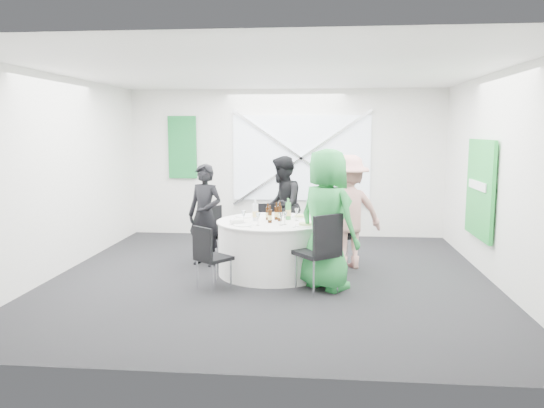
# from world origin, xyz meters

# --- Properties ---
(floor) EXTENTS (6.00, 6.00, 0.00)m
(floor) POSITION_xyz_m (0.00, 0.00, 0.00)
(floor) COLOR black
(floor) RESTS_ON ground
(ceiling) EXTENTS (6.00, 6.00, 0.00)m
(ceiling) POSITION_xyz_m (0.00, 0.00, 2.80)
(ceiling) COLOR white
(ceiling) RESTS_ON wall_back
(wall_back) EXTENTS (6.00, 0.00, 6.00)m
(wall_back) POSITION_xyz_m (0.00, 3.00, 1.40)
(wall_back) COLOR white
(wall_back) RESTS_ON floor
(wall_front) EXTENTS (6.00, 0.00, 6.00)m
(wall_front) POSITION_xyz_m (0.00, -3.00, 1.40)
(wall_front) COLOR white
(wall_front) RESTS_ON floor
(wall_left) EXTENTS (0.00, 6.00, 6.00)m
(wall_left) POSITION_xyz_m (-3.00, 0.00, 1.40)
(wall_left) COLOR white
(wall_left) RESTS_ON floor
(wall_right) EXTENTS (0.00, 6.00, 6.00)m
(wall_right) POSITION_xyz_m (3.00, 0.00, 1.40)
(wall_right) COLOR white
(wall_right) RESTS_ON floor
(window_panel) EXTENTS (2.60, 0.03, 1.60)m
(window_panel) POSITION_xyz_m (0.30, 2.96, 1.50)
(window_panel) COLOR silver
(window_panel) RESTS_ON wall_back
(window_brace_a) EXTENTS (2.63, 0.05, 1.84)m
(window_brace_a) POSITION_xyz_m (0.30, 2.92, 1.50)
(window_brace_a) COLOR silver
(window_brace_a) RESTS_ON window_panel
(window_brace_b) EXTENTS (2.63, 0.05, 1.84)m
(window_brace_b) POSITION_xyz_m (0.30, 2.92, 1.50)
(window_brace_b) COLOR silver
(window_brace_b) RESTS_ON window_panel
(green_banner) EXTENTS (0.55, 0.04, 1.20)m
(green_banner) POSITION_xyz_m (-2.00, 2.95, 1.70)
(green_banner) COLOR #156B34
(green_banner) RESTS_ON wall_back
(green_sign) EXTENTS (0.05, 1.20, 1.40)m
(green_sign) POSITION_xyz_m (2.94, 0.60, 1.20)
(green_sign) COLOR green
(green_sign) RESTS_ON wall_right
(banquet_table) EXTENTS (1.56, 1.56, 0.76)m
(banquet_table) POSITION_xyz_m (0.00, 0.20, 0.38)
(banquet_table) COLOR silver
(banquet_table) RESTS_ON floor
(chair_back) EXTENTS (0.44, 0.45, 0.83)m
(chair_back) POSITION_xyz_m (-0.22, 1.37, 0.48)
(chair_back) COLOR black
(chair_back) RESTS_ON floor
(chair_back_left) EXTENTS (0.54, 0.54, 0.85)m
(chair_back_left) POSITION_xyz_m (-0.92, 0.87, 0.49)
(chair_back_left) COLOR black
(chair_back_left) RESTS_ON floor
(chair_back_right) EXTENTS (0.58, 0.58, 0.95)m
(chair_back_right) POSITION_xyz_m (0.92, 0.68, 0.56)
(chair_back_right) COLOR black
(chair_back_right) RESTS_ON floor
(chair_front_right) EXTENTS (0.65, 0.65, 1.02)m
(chair_front_right) POSITION_xyz_m (0.70, -0.68, 0.60)
(chair_front_right) COLOR black
(chair_front_right) RESTS_ON floor
(chair_front_left) EXTENTS (0.53, 0.53, 0.83)m
(chair_front_left) POSITION_xyz_m (-0.72, -0.69, 0.48)
(chair_front_left) COLOR black
(chair_front_left) RESTS_ON floor
(person_man_back_left) EXTENTS (0.65, 0.54, 1.53)m
(person_man_back_left) POSITION_xyz_m (-1.05, 0.59, 0.77)
(person_man_back_left) COLOR black
(person_man_back_left) RESTS_ON floor
(person_man_back) EXTENTS (0.46, 0.80, 1.62)m
(person_man_back) POSITION_xyz_m (0.05, 1.41, 0.81)
(person_man_back) COLOR black
(person_man_back) RESTS_ON floor
(person_woman_pink) EXTENTS (1.19, 0.86, 1.68)m
(person_woman_pink) POSITION_xyz_m (1.08, 0.61, 0.84)
(person_woman_pink) COLOR tan
(person_woman_pink) RESTS_ON floor
(person_woman_green) EXTENTS (1.04, 1.01, 1.81)m
(person_woman_green) POSITION_xyz_m (0.76, -0.46, 0.90)
(person_woman_green) COLOR #24863A
(person_woman_green) RESTS_ON floor
(plate_back) EXTENTS (0.25, 0.25, 0.01)m
(plate_back) POSITION_xyz_m (-0.00, 0.75, 0.77)
(plate_back) COLOR white
(plate_back) RESTS_ON banquet_table
(plate_back_left) EXTENTS (0.29, 0.29, 0.01)m
(plate_back_left) POSITION_xyz_m (-0.43, 0.50, 0.77)
(plate_back_left) COLOR white
(plate_back_left) RESTS_ON banquet_table
(plate_back_right) EXTENTS (0.26, 0.26, 0.04)m
(plate_back_right) POSITION_xyz_m (0.39, 0.51, 0.78)
(plate_back_right) COLOR white
(plate_back_right) RESTS_ON banquet_table
(plate_front_right) EXTENTS (0.29, 0.29, 0.04)m
(plate_front_right) POSITION_xyz_m (0.49, -0.15, 0.78)
(plate_front_right) COLOR white
(plate_front_right) RESTS_ON banquet_table
(plate_front_left) EXTENTS (0.27, 0.27, 0.01)m
(plate_front_left) POSITION_xyz_m (-0.35, -0.20, 0.77)
(plate_front_left) COLOR white
(plate_front_left) RESTS_ON banquet_table
(napkin) EXTENTS (0.19, 0.17, 0.05)m
(napkin) POSITION_xyz_m (-0.46, -0.10, 0.80)
(napkin) COLOR silver
(napkin) RESTS_ON plate_front_left
(beer_bottle_a) EXTENTS (0.06, 0.06, 0.25)m
(beer_bottle_a) POSITION_xyz_m (-0.07, 0.27, 0.85)
(beer_bottle_a) COLOR #3B1D0A
(beer_bottle_a) RESTS_ON banquet_table
(beer_bottle_b) EXTENTS (0.06, 0.06, 0.25)m
(beer_bottle_b) POSITION_xyz_m (0.05, 0.30, 0.86)
(beer_bottle_b) COLOR #3B1D0A
(beer_bottle_b) RESTS_ON banquet_table
(beer_bottle_c) EXTENTS (0.06, 0.06, 0.28)m
(beer_bottle_c) POSITION_xyz_m (0.11, 0.19, 0.87)
(beer_bottle_c) COLOR #3B1D0A
(beer_bottle_c) RESTS_ON banquet_table
(beer_bottle_d) EXTENTS (0.06, 0.06, 0.24)m
(beer_bottle_d) POSITION_xyz_m (-0.01, 0.04, 0.85)
(beer_bottle_d) COLOR #3B1D0A
(beer_bottle_d) RESTS_ON banquet_table
(green_water_bottle) EXTENTS (0.08, 0.08, 0.31)m
(green_water_bottle) POSITION_xyz_m (0.22, 0.33, 0.88)
(green_water_bottle) COLOR green
(green_water_bottle) RESTS_ON banquet_table
(clear_water_bottle) EXTENTS (0.08, 0.08, 0.30)m
(clear_water_bottle) POSITION_xyz_m (-0.24, 0.18, 0.88)
(clear_water_bottle) COLOR silver
(clear_water_bottle) RESTS_ON banquet_table
(wine_glass_a) EXTENTS (0.07, 0.07, 0.17)m
(wine_glass_a) POSITION_xyz_m (0.21, 0.50, 0.88)
(wine_glass_a) COLOR white
(wine_glass_a) RESTS_ON banquet_table
(wine_glass_b) EXTENTS (0.07, 0.07, 0.17)m
(wine_glass_b) POSITION_xyz_m (0.15, -0.13, 0.88)
(wine_glass_b) COLOR white
(wine_glass_b) RESTS_ON banquet_table
(wine_glass_c) EXTENTS (0.07, 0.07, 0.17)m
(wine_glass_c) POSITION_xyz_m (0.35, 0.27, 0.88)
(wine_glass_c) COLOR white
(wine_glass_c) RESTS_ON banquet_table
(wine_glass_d) EXTENTS (0.07, 0.07, 0.17)m
(wine_glass_d) POSITION_xyz_m (-0.15, -0.17, 0.88)
(wine_glass_d) COLOR white
(wine_glass_d) RESTS_ON banquet_table
(wine_glass_e) EXTENTS (0.07, 0.07, 0.17)m
(wine_glass_e) POSITION_xyz_m (0.20, -0.07, 0.88)
(wine_glass_e) COLOR white
(wine_glass_e) RESTS_ON banquet_table
(wine_glass_f) EXTENTS (0.07, 0.07, 0.17)m
(wine_glass_f) POSITION_xyz_m (-0.38, 0.03, 0.88)
(wine_glass_f) COLOR white
(wine_glass_f) RESTS_ON banquet_table
(fork_a) EXTENTS (0.11, 0.13, 0.01)m
(fork_a) POSITION_xyz_m (-0.53, -0.01, 0.76)
(fork_a) COLOR silver
(fork_a) RESTS_ON banquet_table
(knife_a) EXTENTS (0.12, 0.12, 0.01)m
(knife_a) POSITION_xyz_m (-0.27, -0.31, 0.76)
(knife_a) COLOR silver
(knife_a) RESTS_ON banquet_table
(fork_b) EXTENTS (0.15, 0.02, 0.01)m
(fork_b) POSITION_xyz_m (0.18, 0.75, 0.76)
(fork_b) COLOR silver
(fork_b) RESTS_ON banquet_table
(knife_b) EXTENTS (0.15, 0.02, 0.01)m
(knife_b) POSITION_xyz_m (-0.17, 0.75, 0.76)
(knife_b) COLOR silver
(knife_b) RESTS_ON banquet_table
(fork_c) EXTENTS (0.10, 0.13, 0.01)m
(fork_c) POSITION_xyz_m (0.36, -0.25, 0.76)
(fork_c) COLOR silver
(fork_c) RESTS_ON banquet_table
(knife_c) EXTENTS (0.10, 0.13, 0.01)m
(knife_c) POSITION_xyz_m (0.54, 0.00, 0.76)
(knife_c) COLOR silver
(knife_c) RESTS_ON banquet_table
(fork_d) EXTENTS (0.08, 0.14, 0.01)m
(fork_d) POSITION_xyz_m (-0.41, 0.60, 0.76)
(fork_d) COLOR silver
(fork_d) RESTS_ON banquet_table
(knife_d) EXTENTS (0.08, 0.14, 0.01)m
(knife_d) POSITION_xyz_m (-0.57, 0.29, 0.76)
(knife_d) COLOR silver
(knife_d) RESTS_ON banquet_table
(fork_e) EXTENTS (0.10, 0.13, 0.01)m
(fork_e) POSITION_xyz_m (0.55, 0.37, 0.76)
(fork_e) COLOR silver
(fork_e) RESTS_ON banquet_table
(knife_e) EXTENTS (0.09, 0.14, 0.01)m
(knife_e) POSITION_xyz_m (0.40, 0.61, 0.76)
(knife_e) COLOR silver
(knife_e) RESTS_ON banquet_table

